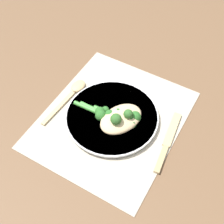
{
  "coord_description": "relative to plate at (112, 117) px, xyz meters",
  "views": [
    {
      "loc": [
        0.43,
        0.25,
        0.68
      ],
      "look_at": [
        0.0,
        0.0,
        0.03
      ],
      "focal_mm": 50.0,
      "sensor_mm": 36.0,
      "label": 1
    }
  ],
  "objects": [
    {
      "name": "plate",
      "position": [
        0.0,
        0.0,
        0.0
      ],
      "size": [
        0.25,
        0.25,
        0.01
      ],
      "color": "white",
      "rests_on": "placemat"
    },
    {
      "name": "pesto_dollop_secondary",
      "position": [
        -0.0,
        0.05,
        0.04
      ],
      "size": [
        0.02,
        0.02,
        0.02
      ],
      "color": "#336628",
      "rests_on": "chicken_fillet"
    },
    {
      "name": "knife",
      "position": [
        -0.01,
        0.16,
        -0.01
      ],
      "size": [
        0.19,
        0.04,
        0.01
      ],
      "rotation": [
        0.0,
        0.0,
        1.69
      ],
      "color": "tan",
      "rests_on": "placemat"
    },
    {
      "name": "broccoli_stalk_rear",
      "position": [
        -0.0,
        0.01,
        0.02
      ],
      "size": [
        0.04,
        0.11,
        0.03
      ],
      "rotation": [
        0.0,
        0.0,
        6.54
      ],
      "color": "green",
      "rests_on": "plate"
    },
    {
      "name": "spoon",
      "position": [
        -0.03,
        -0.14,
        -0.0
      ],
      "size": [
        0.18,
        0.04,
        0.01
      ],
      "rotation": [
        0.0,
        0.0,
        1.52
      ],
      "color": "tan",
      "rests_on": "placemat"
    },
    {
      "name": "broccoli_stalk_front",
      "position": [
        0.01,
        -0.01,
        0.02
      ],
      "size": [
        0.04,
        0.11,
        0.03
      ],
      "rotation": [
        0.0,
        0.0,
        6.28
      ],
      "color": "green",
      "rests_on": "plate"
    },
    {
      "name": "broccoli_stalk_left",
      "position": [
        0.02,
        -0.03,
        0.02
      ],
      "size": [
        0.05,
        0.1,
        0.03
      ],
      "rotation": [
        0.0,
        0.0,
        6.31
      ],
      "color": "green",
      "rests_on": "plate"
    },
    {
      "name": "chicken_fillet",
      "position": [
        0.01,
        0.03,
        0.02
      ],
      "size": [
        0.14,
        0.12,
        0.03
      ],
      "rotation": [
        0.0,
        0.0,
        2.75
      ],
      "color": "#DBBC89",
      "rests_on": "plate"
    },
    {
      "name": "broccoli_stalk_right",
      "position": [
        -0.01,
        0.05,
        0.02
      ],
      "size": [
        0.05,
        0.13,
        0.03
      ],
      "rotation": [
        0.0,
        0.0,
        6.36
      ],
      "color": "green",
      "rests_on": "plate"
    },
    {
      "name": "pesto_dollop_primary",
      "position": [
        0.03,
        0.03,
        0.05
      ],
      "size": [
        0.03,
        0.03,
        0.03
      ],
      "color": "#336628",
      "rests_on": "chicken_fillet"
    },
    {
      "name": "placemat",
      "position": [
        0.0,
        0.0,
        -0.01
      ],
      "size": [
        0.41,
        0.35,
        0.0
      ],
      "color": "#B2A893",
      "rests_on": "ground_plane"
    },
    {
      "name": "ground_plane",
      "position": [
        0.0,
        0.0,
        -0.01
      ],
      "size": [
        3.0,
        3.0,
        0.0
      ],
      "primitive_type": "plane",
      "color": "brown"
    }
  ]
}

